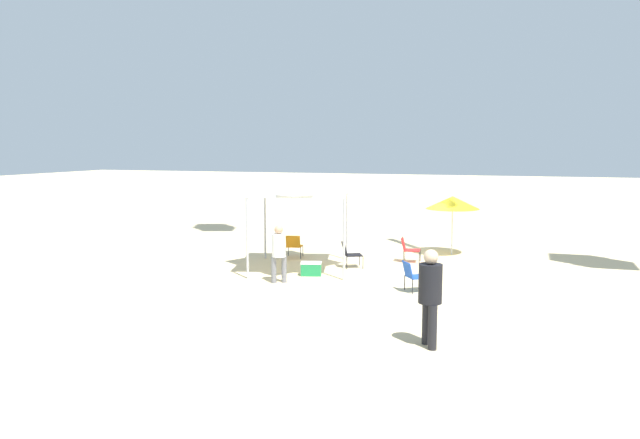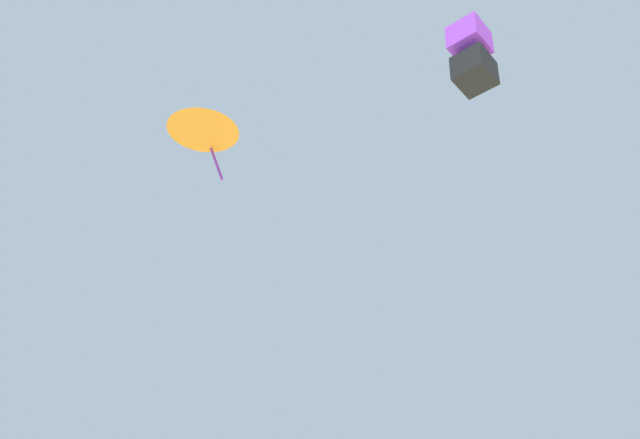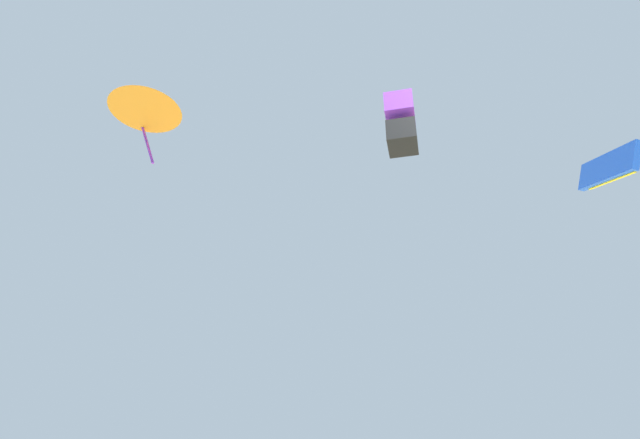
{
  "view_description": "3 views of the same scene",
  "coord_description": "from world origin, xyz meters",
  "px_view_note": "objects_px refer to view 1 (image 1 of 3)",
  "views": [
    {
      "loc": [
        -3.61,
        20.96,
        3.88
      ],
      "look_at": [
        1.83,
        4.62,
        1.77
      ],
      "focal_mm": 34.04,
      "sensor_mm": 36.0,
      "label": 1
    },
    {
      "loc": [
        -11.74,
        16.48,
        2.81
      ],
      "look_at": [
        -1.12,
        10.82,
        10.04
      ],
      "focal_mm": 36.99,
      "sensor_mm": 36.0,
      "label": 2
    },
    {
      "loc": [
        -5.93,
        21.24,
        5.69
      ],
      "look_at": [
        -1.12,
        14.0,
        10.35
      ],
      "focal_mm": 30.16,
      "sensor_mm": 36.0,
      "label": 3
    }
  ],
  "objects_px": {
    "folding_chair_right_of_tent": "(350,253)",
    "person_kite_handler": "(430,290)",
    "beach_umbrella": "(453,203)",
    "folding_chair_left_of_tent": "(414,274)",
    "person_beachcomber": "(279,249)",
    "canopy_tent": "(301,187)",
    "folding_chair_near_cooler": "(408,248)",
    "folding_chair_facing_ocean": "(294,245)",
    "cooler_box": "(311,269)"
  },
  "relations": [
    {
      "from": "folding_chair_right_of_tent",
      "to": "person_kite_handler",
      "type": "xyz_separation_m",
      "value": [
        -3.54,
        6.93,
        0.65
      ]
    },
    {
      "from": "beach_umbrella",
      "to": "folding_chair_left_of_tent",
      "type": "xyz_separation_m",
      "value": [
        0.34,
        5.93,
        -1.4
      ]
    },
    {
      "from": "person_kite_handler",
      "to": "person_beachcomber",
      "type": "bearing_deg",
      "value": -159.21
    },
    {
      "from": "canopy_tent",
      "to": "folding_chair_near_cooler",
      "type": "distance_m",
      "value": 4.28
    },
    {
      "from": "folding_chair_facing_ocean",
      "to": "folding_chair_left_of_tent",
      "type": "height_order",
      "value": "same"
    },
    {
      "from": "folding_chair_right_of_tent",
      "to": "folding_chair_left_of_tent",
      "type": "height_order",
      "value": "same"
    },
    {
      "from": "canopy_tent",
      "to": "folding_chair_left_of_tent",
      "type": "bearing_deg",
      "value": 153.28
    },
    {
      "from": "folding_chair_near_cooler",
      "to": "cooler_box",
      "type": "distance_m",
      "value": 3.86
    },
    {
      "from": "canopy_tent",
      "to": "person_beachcomber",
      "type": "xyz_separation_m",
      "value": [
        -0.1,
        2.1,
        -1.63
      ]
    },
    {
      "from": "folding_chair_left_of_tent",
      "to": "cooler_box",
      "type": "distance_m",
      "value": 3.46
    },
    {
      "from": "canopy_tent",
      "to": "folding_chair_left_of_tent",
      "type": "distance_m",
      "value": 4.87
    },
    {
      "from": "beach_umbrella",
      "to": "folding_chair_near_cooler",
      "type": "relative_size",
      "value": 2.57
    },
    {
      "from": "folding_chair_left_of_tent",
      "to": "folding_chair_right_of_tent",
      "type": "bearing_deg",
      "value": 10.03
    },
    {
      "from": "canopy_tent",
      "to": "folding_chair_facing_ocean",
      "type": "xyz_separation_m",
      "value": [
        0.85,
        -1.56,
        -2.13
      ]
    },
    {
      "from": "canopy_tent",
      "to": "beach_umbrella",
      "type": "height_order",
      "value": "canopy_tent"
    },
    {
      "from": "folding_chair_left_of_tent",
      "to": "person_kite_handler",
      "type": "relative_size",
      "value": 0.43
    },
    {
      "from": "folding_chair_left_of_tent",
      "to": "cooler_box",
      "type": "height_order",
      "value": "folding_chair_left_of_tent"
    },
    {
      "from": "folding_chair_near_cooler",
      "to": "cooler_box",
      "type": "bearing_deg",
      "value": 136.49
    },
    {
      "from": "folding_chair_left_of_tent",
      "to": "beach_umbrella",
      "type": "bearing_deg",
      "value": -37.06
    },
    {
      "from": "folding_chair_right_of_tent",
      "to": "cooler_box",
      "type": "relative_size",
      "value": 1.16
    },
    {
      "from": "folding_chair_facing_ocean",
      "to": "person_beachcomber",
      "type": "relative_size",
      "value": 0.5
    },
    {
      "from": "person_beachcomber",
      "to": "beach_umbrella",
      "type": "bearing_deg",
      "value": -157.01
    },
    {
      "from": "folding_chair_right_of_tent",
      "to": "folding_chair_left_of_tent",
      "type": "relative_size",
      "value": 1.0
    },
    {
      "from": "folding_chair_near_cooler",
      "to": "cooler_box",
      "type": "height_order",
      "value": "folding_chair_near_cooler"
    },
    {
      "from": "folding_chair_near_cooler",
      "to": "cooler_box",
      "type": "xyz_separation_m",
      "value": [
        2.39,
        3.01,
        -0.27
      ]
    },
    {
      "from": "folding_chair_right_of_tent",
      "to": "person_beachcomber",
      "type": "height_order",
      "value": "person_beachcomber"
    },
    {
      "from": "canopy_tent",
      "to": "person_kite_handler",
      "type": "bearing_deg",
      "value": 128.22
    },
    {
      "from": "folding_chair_near_cooler",
      "to": "person_beachcomber",
      "type": "relative_size",
      "value": 0.5
    },
    {
      "from": "canopy_tent",
      "to": "folding_chair_right_of_tent",
      "type": "xyz_separation_m",
      "value": [
        -1.42,
        -0.63,
        -2.13
      ]
    },
    {
      "from": "folding_chair_left_of_tent",
      "to": "cooler_box",
      "type": "bearing_deg",
      "value": 37.71
    },
    {
      "from": "person_kite_handler",
      "to": "folding_chair_near_cooler",
      "type": "bearing_deg",
      "value": 164.45
    },
    {
      "from": "folding_chair_facing_ocean",
      "to": "canopy_tent",
      "type": "bearing_deg",
      "value": 106.74
    },
    {
      "from": "folding_chair_right_of_tent",
      "to": "person_beachcomber",
      "type": "relative_size",
      "value": 0.5
    },
    {
      "from": "canopy_tent",
      "to": "beach_umbrella",
      "type": "xyz_separation_m",
      "value": [
        -4.25,
        -3.96,
        -0.73
      ]
    },
    {
      "from": "folding_chair_right_of_tent",
      "to": "cooler_box",
      "type": "distance_m",
      "value": 1.71
    },
    {
      "from": "beach_umbrella",
      "to": "cooler_box",
      "type": "distance_m",
      "value": 6.26
    },
    {
      "from": "folding_chair_right_of_tent",
      "to": "person_beachcomber",
      "type": "xyz_separation_m",
      "value": [
        1.32,
        2.73,
        0.49
      ]
    },
    {
      "from": "folding_chair_near_cooler",
      "to": "canopy_tent",
      "type": "bearing_deg",
      "value": 120.1
    },
    {
      "from": "canopy_tent",
      "to": "folding_chair_facing_ocean",
      "type": "distance_m",
      "value": 2.77
    },
    {
      "from": "person_beachcomber",
      "to": "folding_chair_right_of_tent",
      "type": "bearing_deg",
      "value": -148.38
    },
    {
      "from": "person_beachcomber",
      "to": "folding_chair_left_of_tent",
      "type": "bearing_deg",
      "value": 149.39
    },
    {
      "from": "folding_chair_near_cooler",
      "to": "cooler_box",
      "type": "relative_size",
      "value": 1.16
    },
    {
      "from": "beach_umbrella",
      "to": "folding_chair_right_of_tent",
      "type": "height_order",
      "value": "beach_umbrella"
    },
    {
      "from": "folding_chair_right_of_tent",
      "to": "folding_chair_facing_ocean",
      "type": "height_order",
      "value": "same"
    },
    {
      "from": "canopy_tent",
      "to": "person_kite_handler",
      "type": "height_order",
      "value": "canopy_tent"
    },
    {
      "from": "folding_chair_left_of_tent",
      "to": "person_beachcomber",
      "type": "relative_size",
      "value": 0.5
    },
    {
      "from": "person_kite_handler",
      "to": "cooler_box",
      "type": "bearing_deg",
      "value": -169.87
    },
    {
      "from": "folding_chair_near_cooler",
      "to": "folding_chair_left_of_tent",
      "type": "distance_m",
      "value": 4.2
    },
    {
      "from": "beach_umbrella",
      "to": "person_kite_handler",
      "type": "distance_m",
      "value": 10.31
    },
    {
      "from": "canopy_tent",
      "to": "folding_chair_right_of_tent",
      "type": "bearing_deg",
      "value": -156.16
    }
  ]
}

